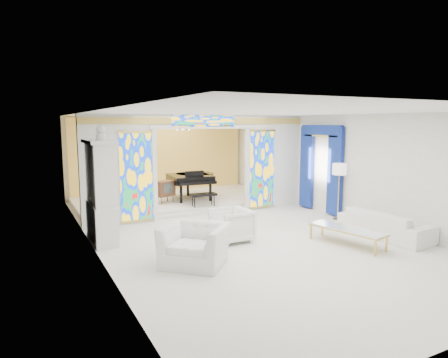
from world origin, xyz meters
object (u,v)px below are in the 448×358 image
sofa (385,224)px  coffee_table (347,229)px  china_cabinet (101,192)px  grand_piano (193,178)px  armchair_right (232,225)px  tv_console (164,189)px  armchair_left (194,245)px

sofa → coffee_table: bearing=88.0°
china_cabinet → grand_piano: 4.88m
china_cabinet → armchair_right: bearing=-27.2°
sofa → coffee_table: size_ratio=1.20×
china_cabinet → tv_console: (2.52, 2.90, -0.53)m
china_cabinet → tv_console: china_cabinet is taller
coffee_table → tv_console: 6.23m
sofa → coffee_table: (-1.28, -0.05, 0.04)m
coffee_table → china_cabinet: bearing=149.7°
armchair_left → grand_piano: 6.13m
armchair_left → china_cabinet: bearing=161.4°
armchair_left → armchair_right: (1.39, 1.04, -0.01)m
coffee_table → tv_console: bearing=112.3°
china_cabinet → armchair_left: bearing=-61.6°
coffee_table → sofa: bearing=2.4°
china_cabinet → coffee_table: 5.72m
armchair_right → tv_console: 4.30m
armchair_left → armchair_right: 1.73m
armchair_left → armchair_right: size_ratio=1.43×
armchair_left → tv_console: tv_console is taller
armchair_right → grand_piano: (0.96, 4.61, 0.48)m
armchair_right → sofa: (3.47, -1.41, -0.06)m
grand_piano → tv_console: size_ratio=3.63×
china_cabinet → grand_piano: (3.66, 3.22, -0.30)m
china_cabinet → sofa: 6.82m
grand_piano → tv_console: 1.20m
armchair_left → sofa: bearing=38.6°
armchair_right → tv_console: size_ratio=1.19×
sofa → grand_piano: size_ratio=0.86×
armchair_right → armchair_left: bearing=-54.7°
grand_piano → tv_console: grand_piano is taller
armchair_left → coffee_table: (3.58, -0.43, -0.03)m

